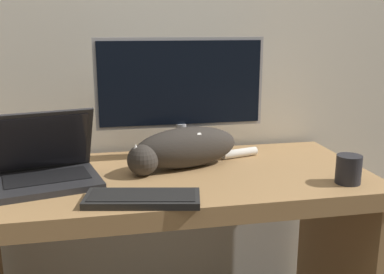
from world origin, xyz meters
name	(u,v)px	position (x,y,z in m)	size (l,w,h in m)	color
wall_back	(153,1)	(0.00, 0.67, 1.30)	(6.40, 0.06, 2.60)	silver
desk	(169,217)	(0.00, 0.31, 0.57)	(1.36, 0.61, 0.73)	#A37A4C
monitor	(181,91)	(0.07, 0.49, 0.98)	(0.62, 0.17, 0.44)	#B2B2B7
laptop	(46,169)	(-0.39, 0.29, 0.77)	(0.36, 0.31, 0.23)	#232326
external_keyboard	(142,198)	(-0.11, 0.08, 0.74)	(0.34, 0.19, 0.02)	black
cat	(183,148)	(0.06, 0.36, 0.80)	(0.50, 0.23, 0.14)	#332D28
coffee_mug	(349,169)	(0.54, 0.11, 0.77)	(0.08, 0.08, 0.09)	#232328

